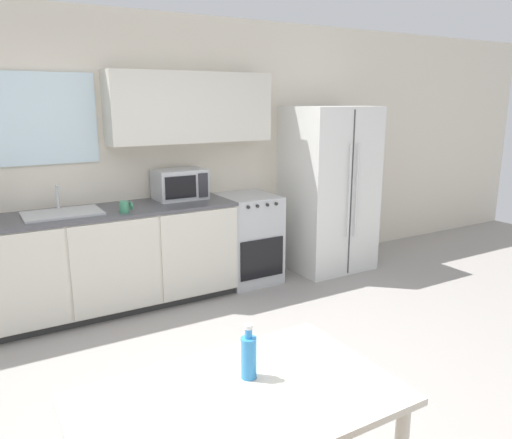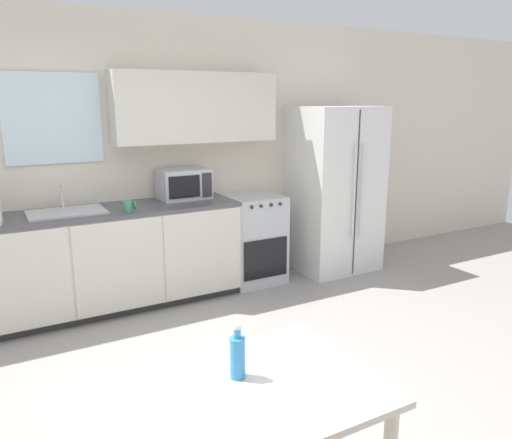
{
  "view_description": "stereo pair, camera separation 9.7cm",
  "coord_description": "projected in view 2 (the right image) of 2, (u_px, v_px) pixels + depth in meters",
  "views": [
    {
      "loc": [
        -1.28,
        -2.43,
        1.89
      ],
      "look_at": [
        0.5,
        0.58,
        1.05
      ],
      "focal_mm": 35.0,
      "sensor_mm": 36.0,
      "label": 1
    },
    {
      "loc": [
        -1.2,
        -2.48,
        1.89
      ],
      "look_at": [
        0.5,
        0.58,
        1.05
      ],
      "focal_mm": 35.0,
      "sensor_mm": 36.0,
      "label": 2
    }
  ],
  "objects": [
    {
      "name": "dining_table",
      "position": [
        226.0,
        421.0,
        1.96
      ],
      "size": [
        1.24,
        0.77,
        0.78
      ],
      "color": "beige",
      "rests_on": "ground_plane"
    },
    {
      "name": "drink_bottle",
      "position": [
        238.0,
        356.0,
        2.04
      ],
      "size": [
        0.07,
        0.07,
        0.24
      ],
      "color": "#338CD8",
      "rests_on": "dining_table"
    },
    {
      "name": "ground_plane",
      "position": [
        231.0,
        410.0,
        3.12
      ],
      "size": [
        12.0,
        12.0,
        0.0
      ],
      "primitive_type": "plane",
      "color": "gray"
    },
    {
      "name": "microwave",
      "position": [
        184.0,
        184.0,
        4.91
      ],
      "size": [
        0.48,
        0.34,
        0.29
      ],
      "color": "#B7BABC",
      "rests_on": "kitchen_counter"
    },
    {
      "name": "kitchen_counter",
      "position": [
        111.0,
        258.0,
        4.57
      ],
      "size": [
        2.37,
        0.68,
        0.94
      ],
      "color": "#333333",
      "rests_on": "ground_plane"
    },
    {
      "name": "kitchen_sink",
      "position": [
        66.0,
        211.0,
        4.3
      ],
      "size": [
        0.64,
        0.42,
        0.23
      ],
      "color": "#B7BABC",
      "rests_on": "kitchen_counter"
    },
    {
      "name": "refrigerator",
      "position": [
        334.0,
        189.0,
        5.6
      ],
      "size": [
        0.89,
        0.81,
        1.82
      ],
      "color": "silver",
      "rests_on": "ground_plane"
    },
    {
      "name": "oven_range",
      "position": [
        251.0,
        238.0,
        5.29
      ],
      "size": [
        0.58,
        0.64,
        0.92
      ],
      "color": "#B7BABC",
      "rests_on": "ground_plane"
    },
    {
      "name": "coffee_mug",
      "position": [
        128.0,
        206.0,
        4.34
      ],
      "size": [
        0.11,
        0.08,
        0.1
      ],
      "color": "#3F8C66",
      "rests_on": "kitchen_counter"
    },
    {
      "name": "wall_back",
      "position": [
        132.0,
        150.0,
        4.79
      ],
      "size": [
        12.0,
        0.38,
        2.7
      ],
      "color": "beige",
      "rests_on": "ground_plane"
    }
  ]
}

